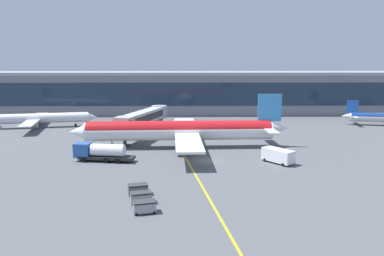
% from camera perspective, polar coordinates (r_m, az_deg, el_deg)
% --- Properties ---
extents(ground_plane, '(700.00, 700.00, 0.00)m').
position_cam_1_polar(ground_plane, '(69.19, 2.28, -4.89)').
color(ground_plane, '#515459').
extents(apron_lead_in_line, '(11.75, 79.22, 0.01)m').
position_cam_1_polar(apron_lead_in_line, '(71.02, -0.96, -4.48)').
color(apron_lead_in_line, yellow).
rests_on(apron_lead_in_line, ground_plane).
extents(terminal_building, '(184.42, 17.60, 14.09)m').
position_cam_1_polar(terminal_building, '(130.27, -4.80, 5.33)').
color(terminal_building, slate).
rests_on(terminal_building, ground_plane).
extents(main_airliner, '(45.69, 36.35, 11.08)m').
position_cam_1_polar(main_airliner, '(78.40, -1.71, -0.36)').
color(main_airliner, white).
rests_on(main_airliner, ground_plane).
extents(jet_bridge, '(10.18, 23.04, 6.35)m').
position_cam_1_polar(jet_bridge, '(90.23, -7.12, 1.62)').
color(jet_bridge, '#B2B7BC').
rests_on(jet_bridge, ground_plane).
extents(fuel_tanker, '(11.05, 4.07, 3.25)m').
position_cam_1_polar(fuel_tanker, '(70.14, -13.63, -3.49)').
color(fuel_tanker, '#232326').
rests_on(fuel_tanker, ground_plane).
extents(lavatory_truck, '(5.39, 5.98, 2.50)m').
position_cam_1_polar(lavatory_truck, '(68.75, 12.87, -4.01)').
color(lavatory_truck, white).
rests_on(lavatory_truck, ground_plane).
extents(baggage_cart_0, '(2.94, 2.16, 1.48)m').
position_cam_1_polar(baggage_cart_0, '(46.40, -7.18, -11.64)').
color(baggage_cart_0, gray).
rests_on(baggage_cart_0, ground_plane).
extents(baggage_cart_1, '(2.94, 2.16, 1.48)m').
position_cam_1_polar(baggage_cart_1, '(49.36, -7.69, -10.29)').
color(baggage_cart_1, gray).
rests_on(baggage_cart_1, ground_plane).
extents(baggage_cart_2, '(2.94, 2.16, 1.48)m').
position_cam_1_polar(baggage_cart_2, '(52.35, -8.13, -9.09)').
color(baggage_cart_2, '#595B60').
rests_on(baggage_cart_2, ground_plane).
extents(commuter_jet_near, '(31.00, 24.94, 7.45)m').
position_cam_1_polar(commuter_jet_near, '(110.13, -22.20, 1.37)').
color(commuter_jet_near, silver).
rests_on(commuter_jet_near, ground_plane).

